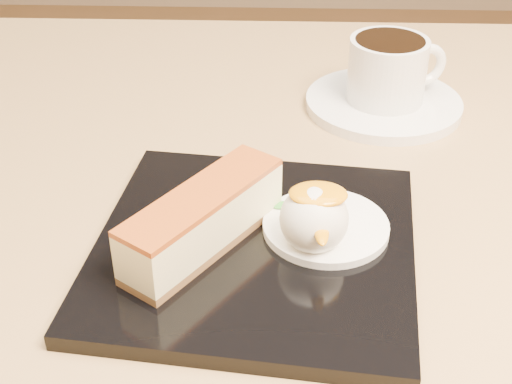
{
  "coord_description": "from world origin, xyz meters",
  "views": [
    {
      "loc": [
        0.06,
        -0.46,
        1.04
      ],
      "look_at": [
        0.04,
        -0.04,
        0.76
      ],
      "focal_mm": 50.0,
      "sensor_mm": 36.0,
      "label": 1
    }
  ],
  "objects_px": {
    "saucer": "(383,103)",
    "coffee_cup": "(389,69)",
    "table": "(212,344)",
    "dessert_plate": "(255,248)",
    "cheesecake": "(203,219)",
    "ice_cream_scoop": "(314,219)"
  },
  "relations": [
    {
      "from": "ice_cream_scoop",
      "to": "coffee_cup",
      "type": "distance_m",
      "value": 0.25
    },
    {
      "from": "ice_cream_scoop",
      "to": "coffee_cup",
      "type": "bearing_deg",
      "value": 71.7
    },
    {
      "from": "table",
      "to": "cheesecake",
      "type": "bearing_deg",
      "value": -84.32
    },
    {
      "from": "cheesecake",
      "to": "coffee_cup",
      "type": "distance_m",
      "value": 0.28
    },
    {
      "from": "ice_cream_scoop",
      "to": "saucer",
      "type": "distance_m",
      "value": 0.25
    },
    {
      "from": "table",
      "to": "saucer",
      "type": "bearing_deg",
      "value": 46.65
    },
    {
      "from": "dessert_plate",
      "to": "saucer",
      "type": "bearing_deg",
      "value": 63.23
    },
    {
      "from": "dessert_plate",
      "to": "coffee_cup",
      "type": "distance_m",
      "value": 0.26
    },
    {
      "from": "dessert_plate",
      "to": "coffee_cup",
      "type": "xyz_separation_m",
      "value": [
        0.12,
        0.23,
        0.04
      ]
    },
    {
      "from": "ice_cream_scoop",
      "to": "coffee_cup",
      "type": "relative_size",
      "value": 0.49
    },
    {
      "from": "saucer",
      "to": "coffee_cup",
      "type": "distance_m",
      "value": 0.04
    },
    {
      "from": "table",
      "to": "dessert_plate",
      "type": "bearing_deg",
      "value": -56.46
    },
    {
      "from": "dessert_plate",
      "to": "ice_cream_scoop",
      "type": "bearing_deg",
      "value": -7.13
    },
    {
      "from": "ice_cream_scoop",
      "to": "dessert_plate",
      "type": "bearing_deg",
      "value": 172.87
    },
    {
      "from": "dessert_plate",
      "to": "saucer",
      "type": "xyz_separation_m",
      "value": [
        0.12,
        0.23,
        -0.0
      ]
    },
    {
      "from": "dessert_plate",
      "to": "cheesecake",
      "type": "relative_size",
      "value": 1.69
    },
    {
      "from": "cheesecake",
      "to": "ice_cream_scoop",
      "type": "height_order",
      "value": "ice_cream_scoop"
    },
    {
      "from": "dessert_plate",
      "to": "saucer",
      "type": "height_order",
      "value": "dessert_plate"
    },
    {
      "from": "cheesecake",
      "to": "coffee_cup",
      "type": "relative_size",
      "value": 1.35
    },
    {
      "from": "cheesecake",
      "to": "dessert_plate",
      "type": "bearing_deg",
      "value": -46.91
    },
    {
      "from": "saucer",
      "to": "cheesecake",
      "type": "bearing_deg",
      "value": -122.72
    },
    {
      "from": "coffee_cup",
      "to": "table",
      "type": "bearing_deg",
      "value": -152.63
    }
  ]
}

